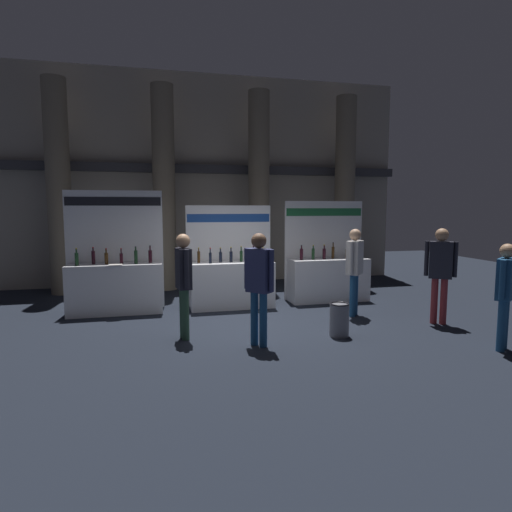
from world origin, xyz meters
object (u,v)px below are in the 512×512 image
exhibitor_booth_2 (328,275)px  visitor_1 (259,279)px  exhibitor_booth_1 (232,281)px  visitor_2 (184,277)px  visitor_4 (440,267)px  visitor_0 (355,264)px  trash_bin (339,320)px  exhibitor_booth_0 (115,283)px  visitor_3 (505,288)px

exhibitor_booth_2 → visitor_1: bearing=-129.5°
exhibitor_booth_1 → visitor_2: size_ratio=1.27×
visitor_4 → visitor_0: bearing=179.1°
trash_bin → visitor_4: (2.16, 0.30, 0.80)m
visitor_0 → trash_bin: bearing=-171.7°
exhibitor_booth_2 → visitor_1: 3.81m
visitor_0 → exhibitor_booth_0: bearing=117.1°
exhibitor_booth_1 → visitor_3: size_ratio=1.36×
visitor_2 → visitor_4: (4.75, -0.18, 0.05)m
exhibitor_booth_0 → trash_bin: exhibitor_booth_0 is taller
visitor_3 → visitor_1: bearing=-52.9°
trash_bin → visitor_2: 2.74m
exhibitor_booth_0 → visitor_0: size_ratio=1.44×
exhibitor_booth_1 → visitor_1: 2.80m
trash_bin → visitor_4: size_ratio=0.32×
exhibitor_booth_2 → exhibitor_booth_1: bearing=-176.2°
visitor_1 → visitor_4: visitor_4 is taller
exhibitor_booth_1 → visitor_4: 4.26m
exhibitor_booth_0 → trash_bin: bearing=-34.4°
exhibitor_booth_2 → visitor_1: (-2.41, -2.92, 0.47)m
visitor_3 → exhibitor_booth_1: bearing=-83.5°
visitor_0 → visitor_4: size_ratio=0.98×
exhibitor_booth_1 → exhibitor_booth_2: exhibitor_booth_2 is taller
exhibitor_booth_0 → visitor_3: (5.99, -3.90, 0.34)m
exhibitor_booth_1 → visitor_4: size_ratio=1.24×
visitor_1 → visitor_4: (3.63, 0.48, 0.02)m
exhibitor_booth_1 → visitor_4: exhibitor_booth_1 is taller
exhibitor_booth_1 → visitor_0: exhibitor_booth_1 is taller
exhibitor_booth_2 → visitor_4: exhibitor_booth_2 is taller
exhibitor_booth_0 → visitor_1: (2.39, -2.83, 0.43)m
exhibitor_booth_1 → trash_bin: bearing=-61.4°
exhibitor_booth_2 → visitor_0: size_ratio=1.33×
visitor_3 → trash_bin: bearing=-66.8°
visitor_1 → exhibitor_booth_1: bearing=137.6°
visitor_0 → visitor_1: bearing=164.9°
visitor_0 → visitor_3: bearing=-109.7°
trash_bin → visitor_0: visitor_0 is taller
exhibitor_booth_0 → exhibitor_booth_1: size_ratio=1.14×
visitor_3 → visitor_4: 1.56m
visitor_2 → visitor_0: bearing=93.0°
exhibitor_booth_0 → trash_bin: 4.68m
exhibitor_booth_0 → exhibitor_booth_1: exhibitor_booth_0 is taller
exhibitor_booth_1 → visitor_3: 5.24m
exhibitor_booth_2 → visitor_2: (-3.53, -2.25, 0.44)m
exhibitor_booth_2 → visitor_0: bearing=-92.3°
exhibitor_booth_2 → visitor_0: exhibitor_booth_2 is taller
visitor_1 → visitor_0: bearing=80.2°
exhibitor_booth_2 → visitor_3: exhibitor_booth_2 is taller
visitor_0 → visitor_4: (1.28, -0.95, 0.02)m
exhibitor_booth_0 → visitor_2: (1.26, -2.16, 0.40)m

